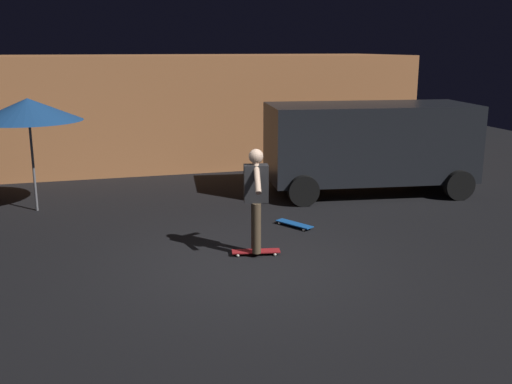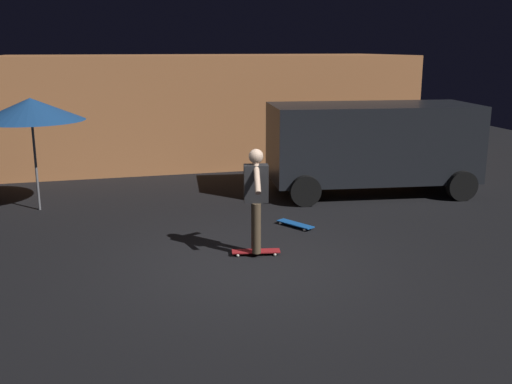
# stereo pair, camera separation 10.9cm
# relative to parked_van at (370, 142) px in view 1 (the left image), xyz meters

# --- Properties ---
(ground_plane) EXTENTS (28.00, 28.00, 0.00)m
(ground_plane) POSITION_rel_parked_van_xyz_m (-3.91, -3.85, -1.16)
(ground_plane) COLOR black
(low_building) EXTENTS (11.55, 4.24, 3.05)m
(low_building) POSITION_rel_parked_van_xyz_m (-2.85, 5.19, 0.36)
(low_building) COLOR #C67A47
(low_building) RESTS_ON ground_plane
(parked_van) EXTENTS (4.79, 2.68, 2.03)m
(parked_van) POSITION_rel_parked_van_xyz_m (0.00, 0.00, 0.00)
(parked_van) COLOR black
(parked_van) RESTS_ON ground_plane
(patio_umbrella) EXTENTS (2.10, 2.10, 2.30)m
(patio_umbrella) POSITION_rel_parked_van_xyz_m (-7.29, 0.31, 0.91)
(patio_umbrella) COLOR slate
(patio_umbrella) RESTS_ON ground_plane
(skateboard_ridden) EXTENTS (0.80, 0.34, 0.07)m
(skateboard_ridden) POSITION_rel_parked_van_xyz_m (-3.63, -3.45, -1.11)
(skateboard_ridden) COLOR #AD1E23
(skateboard_ridden) RESTS_ON ground_plane
(skateboard_spare) EXTENTS (0.57, 0.77, 0.07)m
(skateboard_spare) POSITION_rel_parked_van_xyz_m (-2.54, -2.16, -1.11)
(skateboard_spare) COLOR #1959B2
(skateboard_spare) RESTS_ON ground_plane
(skater) EXTENTS (0.41, 0.98, 1.67)m
(skater) POSITION_rel_parked_van_xyz_m (-3.63, -3.45, -0.12)
(skater) COLOR brown
(skater) RESTS_ON skateboard_ridden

